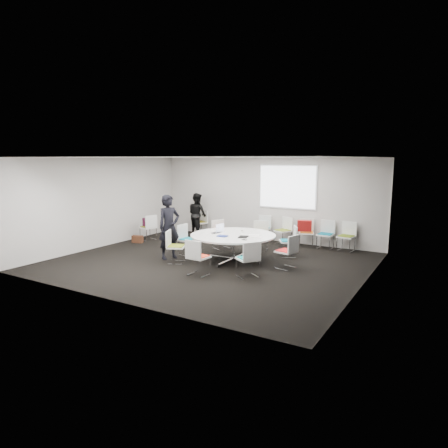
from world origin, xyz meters
The scene contains 31 objects.
room_shell centered at (0.09, 0.00, 1.40)m, with size 8.08×7.08×2.88m.
conference_table centered at (0.47, 0.43, 0.55)m, with size 2.31×2.31×0.73m.
projection_screen centered at (0.80, 3.46, 1.85)m, with size 1.90×0.03×1.35m, color white.
chair_ring_a centered at (2.03, 0.41, 0.28)m, with size 0.54×0.55×0.88m.
chair_ring_b centered at (1.60, 1.62, 0.28)m, with size 0.62×0.62×0.88m.
chair_ring_c centered at (0.56, 1.97, 0.28)m, with size 0.58×0.57×0.88m.
chair_ring_d centered at (-0.58, 1.55, 0.28)m, with size 0.60×0.61×0.88m.
chair_ring_e centered at (-1.00, 0.35, 0.28)m, with size 0.47×0.49×0.88m.
chair_ring_f centered at (-0.73, -0.56, 0.28)m, with size 0.59×0.60×0.88m.
chair_ring_g centered at (0.44, -1.22, 0.28)m, with size 0.49×0.48×0.88m.
chair_ring_h centered at (1.54, -0.76, 0.28)m, with size 0.63×0.63×0.88m.
chair_back_a centered at (0.08, 3.12, 0.28)m, with size 0.48×0.47×0.88m.
chair_back_b centered at (0.84, 3.12, 0.28)m, with size 0.60×0.60×0.88m.
chair_back_c centered at (1.60, 3.16, 0.28)m, with size 0.58×0.57×0.88m.
chair_back_d centered at (2.22, 3.17, 0.28)m, with size 0.48×0.47×0.88m.
chair_back_e centered at (2.86, 3.17, 0.28)m, with size 0.52×0.51×0.88m.
chair_spare_left centered at (-3.39, 1.38, 0.28)m, with size 0.55×0.56×0.88m.
chair_person_back centered at (-2.46, 3.16, 0.28)m, with size 0.60×0.60×0.88m.
person_main centered at (-1.18, -0.26, 0.90)m, with size 0.65×0.43×1.79m, color black.
person_back centered at (-2.47, 3.00, 0.77)m, with size 0.75×0.59×1.55m, color black.
laptop centered at (0.01, 0.38, 0.74)m, with size 0.32×0.21×0.03m, color #333338.
laptop_lid centered at (0.00, 0.51, 0.86)m, with size 0.30×0.02×0.22m, color silver.
notebook_black centered at (0.88, 0.23, 0.74)m, with size 0.22×0.30×0.02m, color black.
tablet_folio centered at (0.36, 0.04, 0.74)m, with size 0.26×0.20×0.03m, color navy.
papers_right centered at (0.99, 0.64, 0.73)m, with size 0.30×0.21×0.00m, color white.
papers_front centered at (1.16, 0.43, 0.73)m, with size 0.30×0.21×0.00m, color silver.
cup centered at (0.55, 0.81, 0.78)m, with size 0.08×0.08×0.09m, color white.
phone centered at (1.07, -0.06, 0.73)m, with size 0.14×0.07×0.01m, color black.
maroon_bag centered at (-3.40, 1.38, 0.62)m, with size 0.40×0.14×0.28m, color #4C1430.
brown_bag centered at (-3.43, 0.88, 0.12)m, with size 0.36×0.16×0.24m, color #4B2818.
red_jacket centered at (1.61, 2.94, 0.70)m, with size 0.44×0.10×0.35m, color #AA1614.
Camera 1 is at (5.67, -8.87, 2.76)m, focal length 32.00 mm.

